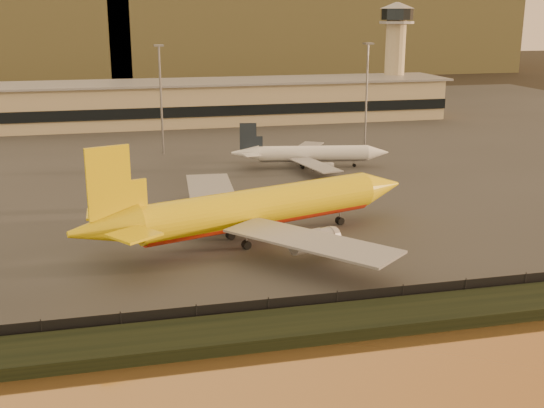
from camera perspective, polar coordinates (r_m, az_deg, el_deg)
The scene contains 12 objects.
ground at distance 89.75m, azimuth 1.56°, elevation -5.73°, with size 900.00×900.00×0.00m, color black.
embankment at distance 74.56m, azimuth 4.97°, elevation -9.89°, with size 320.00×7.00×1.40m, color black.
tarmac at distance 179.96m, azimuth -6.27°, elevation 5.23°, with size 320.00×220.00×0.20m, color #2D2D2D.
perimeter_fence at distance 77.75m, azimuth 4.05°, elevation -8.26°, with size 300.00×0.05×2.20m, color black.
terminal_building at distance 208.00m, azimuth -11.42°, elevation 8.16°, with size 202.00×25.00×12.60m.
control_tower at distance 230.88m, azimuth 10.28°, elevation 12.80°, with size 11.20×11.20×35.50m.
apron_light_masts at distance 160.79m, azimuth -0.13°, elevation 9.68°, with size 152.20×12.20×25.40m.
distant_hills at distance 420.60m, azimuth -13.75°, elevation 15.21°, with size 470.00×160.00×70.00m.
dhl_cargo_jet at distance 99.69m, azimuth -1.39°, elevation -0.41°, with size 53.68×51.21×16.38m.
white_narrowbody_jet at distance 148.01m, azimuth 3.24°, elevation 4.19°, with size 34.15×32.92×9.84m.
gse_vehicle_yellow at distance 113.56m, azimuth -1.62°, elevation -0.47°, with size 3.99×1.80×1.80m, color #DFBF0B.
gse_vehicle_white at distance 119.43m, azimuth -13.28°, elevation -0.06°, with size 4.09×1.84×1.84m, color white.
Camera 1 is at (-21.68, -80.59, 33.02)m, focal length 45.00 mm.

